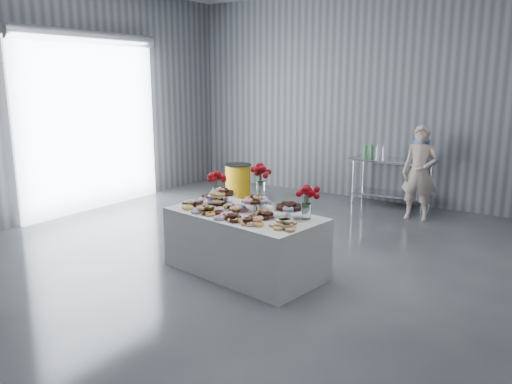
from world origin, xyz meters
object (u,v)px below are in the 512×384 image
display_table (245,243)px  water_jug (421,148)px  prep_table (392,174)px  trash_barrel (238,181)px  person (420,173)px

display_table → water_jug: (0.90, 4.17, 0.77)m
prep_table → trash_barrel: 2.97m
trash_barrel → water_jug: bearing=17.5°
person → prep_table: bearing=137.0°
display_table → person: size_ratio=1.19×
prep_table → water_jug: 0.73m
display_table → prep_table: (0.40, 4.17, 0.24)m
water_jug → prep_table: bearing=180.0°
water_jug → person: 0.68m
person → display_table: bearing=-109.3°
person → trash_barrel: person is taller
display_table → prep_table: 4.19m
display_table → prep_table: size_ratio=1.27×
water_jug → trash_barrel: (-3.27, -1.03, -0.80)m
display_table → trash_barrel: 3.93m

